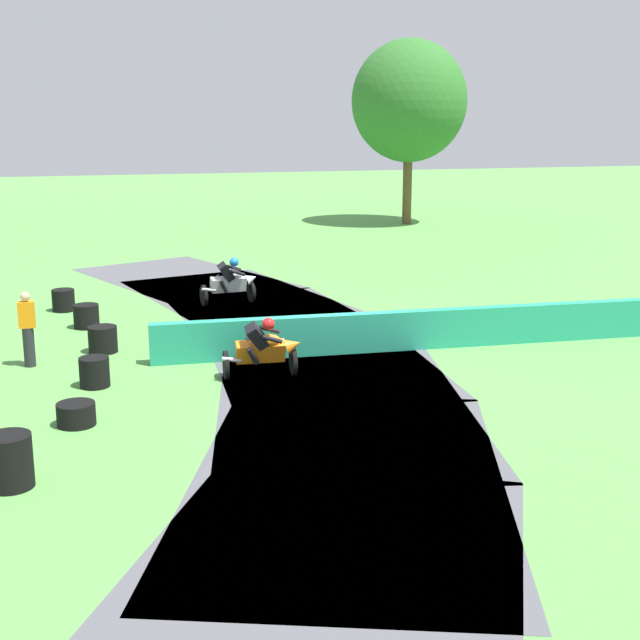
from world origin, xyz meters
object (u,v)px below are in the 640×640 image
at_px(tire_stack_mid_b, 94,372).
at_px(tire_stack_extra_a, 86,316).
at_px(motorcycle_chase_white, 231,282).
at_px(tire_stack_far, 103,339).
at_px(tire_stack_near, 9,461).
at_px(motorcycle_lead_orange, 264,349).
at_px(track_marshal, 28,329).
at_px(tire_stack_mid_a, 76,414).
at_px(tire_stack_extra_b, 63,300).

relative_size(tire_stack_mid_b, tire_stack_extra_a, 0.94).
bearing_deg(motorcycle_chase_white, tire_stack_far, -130.33).
relative_size(motorcycle_chase_white, tire_stack_near, 2.10).
bearing_deg(motorcycle_lead_orange, track_marshal, 155.54).
bearing_deg(tire_stack_mid_b, tire_stack_extra_a, 91.44).
bearing_deg(tire_stack_near, tire_stack_mid_b, 74.75).
bearing_deg(tire_stack_extra_a, tire_stack_mid_b, -88.56).
bearing_deg(motorcycle_chase_white, motorcycle_lead_orange, -93.92).
relative_size(tire_stack_far, tire_stack_extra_a, 1.02).
distance_m(motorcycle_lead_orange, tire_stack_extra_a, 6.42).
relative_size(motorcycle_chase_white, tire_stack_mid_b, 2.80).
xyz_separation_m(motorcycle_lead_orange, tire_stack_extra_a, (-3.50, 5.38, -0.33)).
bearing_deg(tire_stack_mid_a, motorcycle_lead_orange, 26.75).
height_order(tire_stack_mid_a, tire_stack_extra_b, tire_stack_extra_b).
xyz_separation_m(tire_stack_near, tire_stack_extra_a, (1.13, 9.68, -0.10)).
height_order(motorcycle_lead_orange, tire_stack_extra_a, motorcycle_lead_orange).
bearing_deg(tire_stack_mid_b, motorcycle_chase_white, 60.69).
bearing_deg(motorcycle_lead_orange, tire_stack_mid_a, -153.25).
bearing_deg(tire_stack_mid_b, motorcycle_lead_orange, -5.17).
xyz_separation_m(motorcycle_lead_orange, tire_stack_far, (-3.15, 2.90, -0.33)).
distance_m(motorcycle_chase_white, tire_stack_far, 5.64).
relative_size(tire_stack_near, tire_stack_extra_a, 1.26).
bearing_deg(tire_stack_far, tire_stack_extra_a, 98.01).
bearing_deg(tire_stack_extra_a, motorcycle_lead_orange, -56.93).
distance_m(tire_stack_mid_b, track_marshal, 2.32).
bearing_deg(tire_stack_extra_a, track_marshal, -110.28).
relative_size(tire_stack_mid_b, tire_stack_extra_b, 0.98).
relative_size(motorcycle_lead_orange, tire_stack_near, 2.12).
xyz_separation_m(tire_stack_mid_b, track_marshal, (-1.32, 1.83, 0.52)).
distance_m(tire_stack_near, tire_stack_mid_a, 2.60).
bearing_deg(motorcycle_lead_orange, tire_stack_far, 137.41).
bearing_deg(track_marshal, motorcycle_chase_white, 44.24).
bearing_deg(motorcycle_lead_orange, tire_stack_near, -137.09).
relative_size(tire_stack_near, tire_stack_mid_a, 1.19).
height_order(tire_stack_mid_a, tire_stack_far, tire_stack_far).
bearing_deg(motorcycle_chase_white, tire_stack_extra_b, 175.88).
xyz_separation_m(tire_stack_near, track_marshal, (-0.07, 6.44, 0.42)).
relative_size(tire_stack_near, track_marshal, 0.49).
xyz_separation_m(motorcycle_chase_white, tire_stack_extra_a, (-3.99, -1.82, -0.35)).
bearing_deg(tire_stack_mid_b, track_marshal, 125.86).
xyz_separation_m(motorcycle_lead_orange, tire_stack_extra_b, (-4.10, 7.52, -0.33)).
relative_size(motorcycle_lead_orange, tire_stack_mid_b, 2.82).
height_order(tire_stack_extra_a, tire_stack_extra_b, same).
xyz_separation_m(tire_stack_far, tire_stack_extra_a, (-0.35, 2.48, 0.00)).
distance_m(tire_stack_mid_a, tire_stack_extra_b, 9.41).
xyz_separation_m(tire_stack_mid_a, track_marshal, (-0.98, 4.01, 0.62)).
bearing_deg(tire_stack_extra_b, tire_stack_near, -92.59).
relative_size(motorcycle_lead_orange, tire_stack_extra_b, 2.77).
height_order(tire_stack_near, track_marshal, track_marshal).
xyz_separation_m(tire_stack_extra_b, track_marshal, (-0.60, -5.39, 0.52)).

